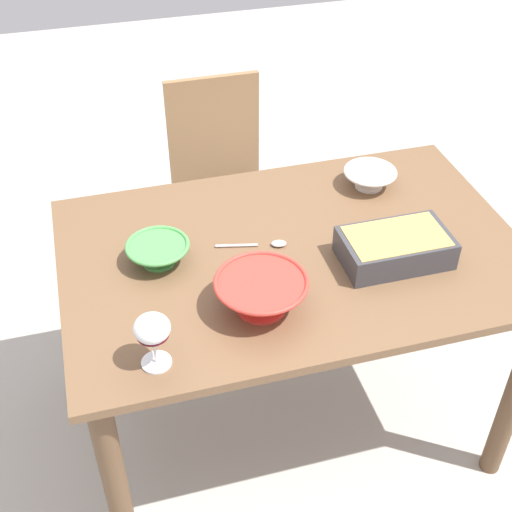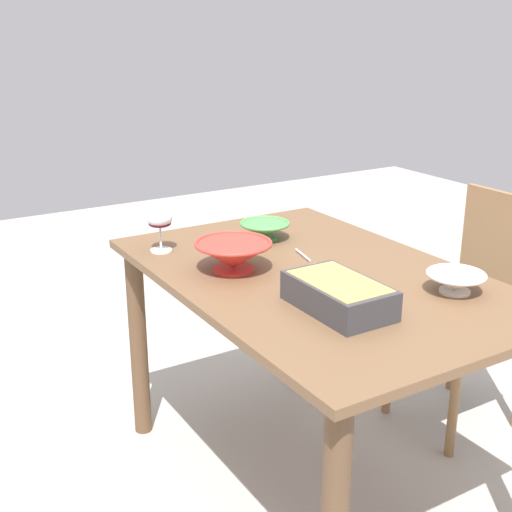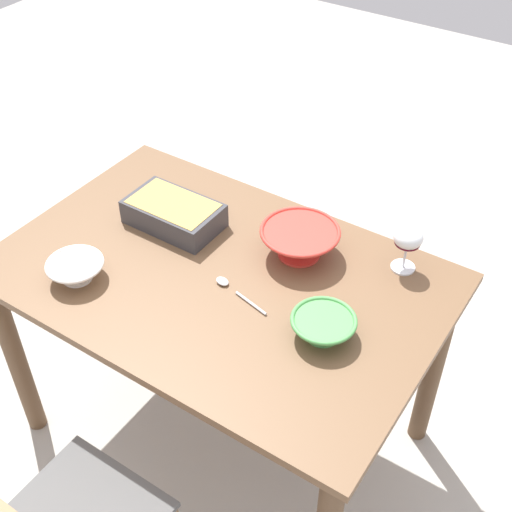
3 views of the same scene
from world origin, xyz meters
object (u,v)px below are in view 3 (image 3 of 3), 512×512
at_px(mixing_bowl, 323,326).
at_px(small_bowl, 76,269).
at_px(casserole_dish, 174,212).
at_px(wine_glass, 408,240).
at_px(serving_bowl, 300,241).
at_px(serving_spoon, 231,288).
at_px(dining_table, 220,303).

xyz_separation_m(mixing_bowl, small_bowl, (0.72, 0.20, -0.00)).
distance_m(casserole_dish, small_bowl, 0.37).
bearing_deg(wine_glass, small_bowl, 36.18).
bearing_deg(serving_bowl, serving_spoon, 71.02).
xyz_separation_m(dining_table, serving_spoon, (-0.07, 0.04, 0.13)).
bearing_deg(serving_spoon, serving_bowl, -108.98).
relative_size(small_bowl, serving_bowl, 0.70).
bearing_deg(casserole_dish, wine_glass, -163.46).
height_order(dining_table, wine_glass, wine_glass).
bearing_deg(casserole_dish, mixing_bowl, 165.67).
bearing_deg(casserole_dish, serving_spoon, 155.12).
bearing_deg(wine_glass, serving_spoon, 43.88).
height_order(dining_table, casserole_dish, casserole_dish).
height_order(casserole_dish, serving_bowl, serving_bowl).
relative_size(mixing_bowl, small_bowl, 1.05).
distance_m(dining_table, mixing_bowl, 0.42).
distance_m(wine_glass, mixing_bowl, 0.39).
relative_size(casserole_dish, mixing_bowl, 1.68).
relative_size(dining_table, serving_spoon, 6.49).
xyz_separation_m(dining_table, mixing_bowl, (-0.38, 0.05, 0.16)).
relative_size(serving_bowl, serving_spoon, 1.20).
xyz_separation_m(casserole_dish, small_bowl, (0.08, 0.37, -0.01)).
relative_size(wine_glass, casserole_dish, 0.50).
bearing_deg(serving_spoon, mixing_bowl, 178.05).
height_order(serving_bowl, serving_spoon, serving_bowl).
xyz_separation_m(dining_table, serving_bowl, (-0.16, -0.21, 0.18)).
relative_size(casserole_dish, small_bowl, 1.77).
bearing_deg(casserole_dish, serving_bowl, -167.41).
height_order(dining_table, serving_spoon, serving_spoon).
xyz_separation_m(wine_glass, serving_bowl, (0.29, 0.12, -0.06)).
xyz_separation_m(serving_bowl, serving_spoon, (0.08, 0.25, -0.05)).
bearing_deg(small_bowl, casserole_dish, -101.89).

